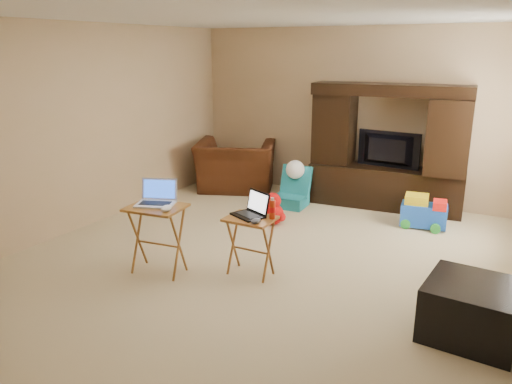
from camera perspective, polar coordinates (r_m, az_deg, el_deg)
The scene contains 19 objects.
floor at distance 5.46m, azimuth 1.03°, elevation -7.58°, with size 5.50×5.50×0.00m, color beige.
ceiling at distance 5.00m, azimuth 1.19°, elevation 19.64°, with size 5.50×5.50×0.00m, color silver.
wall_back at distance 7.59m, azimuth 11.07°, elevation 8.71°, with size 5.00×5.00×0.00m, color tan.
wall_front at distance 3.03m, azimuth -24.33°, elevation -3.56°, with size 5.00×5.00×0.00m, color tan.
wall_left at distance 6.62m, azimuth -18.49°, elevation 7.12°, with size 5.50×5.50×0.00m, color tan.
entertainment_center at distance 7.20m, azimuth 14.81°, elevation 4.98°, with size 2.12×0.53×1.73m, color black.
television at distance 7.16m, azimuth 14.69°, elevation 4.64°, with size 0.88×0.12×0.51m, color black.
recliner at distance 7.96m, azimuth -2.30°, elevation 3.03°, with size 1.20×1.05×0.78m, color #41220E.
child_rocker at distance 7.11m, azimuth 4.00°, elevation 0.57°, with size 0.43×0.50×0.58m, color #16717D, non-canonical shape.
plush_toy at distance 6.40m, azimuth 1.96°, elevation -1.91°, with size 0.38×0.32×0.43m, color red, non-canonical shape.
push_toy at distance 6.64m, azimuth 18.65°, elevation -2.09°, with size 0.56×0.40×0.42m, color blue, non-canonical shape.
ottoman at distance 4.35m, azimuth 23.45°, elevation -12.28°, with size 0.69×0.69×0.44m, color black.
tray_table_left at distance 5.10m, azimuth -11.17°, elevation -5.36°, with size 0.54×0.43×0.70m, color #915F23.
tray_table_right at distance 4.98m, azimuth -0.64°, elevation -6.22°, with size 0.46×0.37×0.60m, color #9B5A25.
laptop_left at distance 4.99m, azimuth -11.50°, elevation -0.16°, with size 0.37×0.30×0.24m, color silver.
laptop_right at distance 4.87m, azimuth -0.95°, elevation -1.46°, with size 0.32×0.26×0.24m, color black.
mouse_left at distance 4.81m, azimuth -10.21°, elevation -1.85°, with size 0.09×0.14×0.06m, color white.
mouse_right at distance 4.70m, azimuth -0.01°, elevation -3.33°, with size 0.08×0.12×0.05m, color #38383C.
water_bottle at distance 4.82m, azimuth 1.88°, elevation -2.01°, with size 0.06×0.06×0.19m, color red.
Camera 1 is at (2.35, -4.40, 2.20)m, focal length 35.00 mm.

